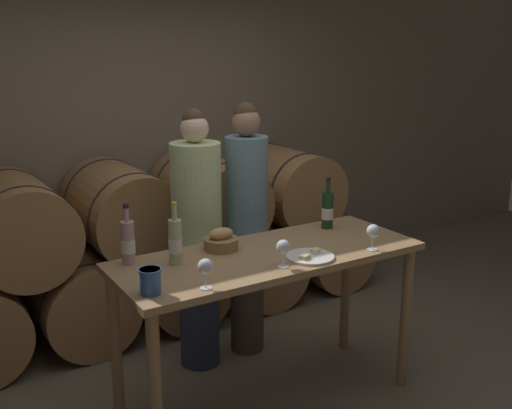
# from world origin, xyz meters

# --- Properties ---
(ground_plane) EXTENTS (10.00, 10.00, 0.00)m
(ground_plane) POSITION_xyz_m (0.00, 0.00, 0.00)
(ground_plane) COLOR #726654
(stone_wall_back) EXTENTS (10.00, 0.12, 3.20)m
(stone_wall_back) POSITION_xyz_m (0.00, 2.03, 1.60)
(stone_wall_back) COLOR #7F705B
(stone_wall_back) RESTS_ON ground_plane
(barrel_stack) EXTENTS (3.55, 0.94, 1.25)m
(barrel_stack) POSITION_xyz_m (-0.00, 1.44, 0.59)
(barrel_stack) COLOR #9E7042
(barrel_stack) RESTS_ON ground_plane
(tasting_table) EXTENTS (1.77, 0.69, 0.95)m
(tasting_table) POSITION_xyz_m (0.00, 0.00, 0.82)
(tasting_table) COLOR #99754C
(tasting_table) RESTS_ON ground_plane
(person_left) EXTENTS (0.32, 0.32, 1.71)m
(person_left) POSITION_xyz_m (-0.13, 0.64, 0.88)
(person_left) COLOR #2D334C
(person_left) RESTS_ON ground_plane
(person_right) EXTENTS (0.28, 0.28, 1.73)m
(person_right) POSITION_xyz_m (0.24, 0.64, 0.90)
(person_right) COLOR #4C4238
(person_right) RESTS_ON ground_plane
(wine_bottle_red) EXTENTS (0.07, 0.07, 0.33)m
(wine_bottle_red) POSITION_xyz_m (0.57, 0.20, 1.07)
(wine_bottle_red) COLOR #193819
(wine_bottle_red) RESTS_ON tasting_table
(wine_bottle_white) EXTENTS (0.07, 0.07, 0.34)m
(wine_bottle_white) POSITION_xyz_m (-0.52, 0.12, 1.08)
(wine_bottle_white) COLOR #ADBC7F
(wine_bottle_white) RESTS_ON tasting_table
(wine_bottle_rose) EXTENTS (0.07, 0.07, 0.33)m
(wine_bottle_rose) POSITION_xyz_m (-0.73, 0.26, 1.07)
(wine_bottle_rose) COLOR #BC8E93
(wine_bottle_rose) RESTS_ON tasting_table
(blue_crock) EXTENTS (0.11, 0.11, 0.12)m
(blue_crock) POSITION_xyz_m (-0.78, -0.19, 1.02)
(blue_crock) COLOR #335693
(blue_crock) RESTS_ON tasting_table
(bread_basket) EXTENTS (0.20, 0.20, 0.13)m
(bread_basket) POSITION_xyz_m (-0.20, 0.19, 1.00)
(bread_basket) COLOR olive
(bread_basket) RESTS_ON tasting_table
(cheese_plate) EXTENTS (0.26, 0.26, 0.04)m
(cheese_plate) POSITION_xyz_m (0.15, -0.19, 0.96)
(cheese_plate) COLOR white
(cheese_plate) RESTS_ON tasting_table
(wine_glass_far_left) EXTENTS (0.08, 0.08, 0.15)m
(wine_glass_far_left) POSITION_xyz_m (-0.53, -0.27, 1.06)
(wine_glass_far_left) COLOR white
(wine_glass_far_left) RESTS_ON tasting_table
(wine_glass_left) EXTENTS (0.08, 0.08, 0.15)m
(wine_glass_left) POSITION_xyz_m (-0.06, -0.23, 1.06)
(wine_glass_left) COLOR white
(wine_glass_left) RESTS_ON tasting_table
(wine_glass_center) EXTENTS (0.08, 0.08, 0.15)m
(wine_glass_center) POSITION_xyz_m (0.53, -0.27, 1.06)
(wine_glass_center) COLOR white
(wine_glass_center) RESTS_ON tasting_table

